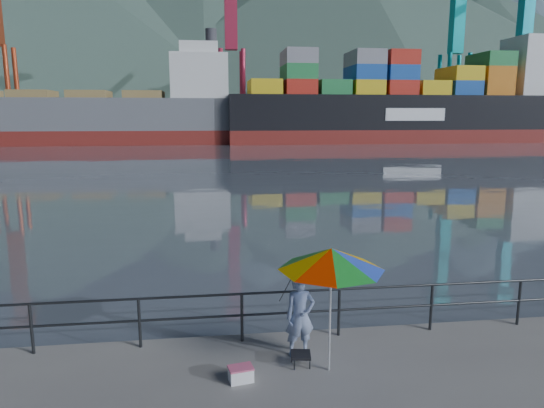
# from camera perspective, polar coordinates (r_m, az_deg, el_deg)

# --- Properties ---
(harbor_water) EXTENTS (500.00, 280.00, 0.00)m
(harbor_water) POSITION_cam_1_polar(r_m,az_deg,el_deg) (137.50, -7.76, 8.53)
(harbor_water) COLOR #525C68
(harbor_water) RESTS_ON ground
(far_dock) EXTENTS (200.00, 40.00, 0.40)m
(far_dock) POSITION_cam_1_polar(r_m,az_deg,el_deg) (100.98, -2.07, 7.93)
(far_dock) COLOR #514F4C
(far_dock) RESTS_ON ground
(guardrail) EXTENTS (22.00, 0.06, 1.03)m
(guardrail) POSITION_cam_1_polar(r_m,az_deg,el_deg) (9.97, -9.46, -13.24)
(guardrail) COLOR #2D3033
(guardrail) RESTS_ON ground
(mountains) EXTENTS (600.00, 332.80, 80.00)m
(mountains) POSITION_cam_1_polar(r_m,az_deg,el_deg) (220.77, 2.73, 18.57)
(mountains) COLOR #385147
(mountains) RESTS_ON ground
(port_cranes) EXTENTS (116.00, 28.00, 38.40)m
(port_cranes) POSITION_cam_1_polar(r_m,az_deg,el_deg) (97.09, 11.43, 17.10)
(port_cranes) COLOR #C3421F
(port_cranes) RESTS_ON ground
(container_stacks) EXTENTS (58.00, 8.40, 7.80)m
(container_stacks) POSITION_cam_1_polar(r_m,az_deg,el_deg) (106.66, 10.55, 9.44)
(container_stacks) COLOR #194CA5
(container_stacks) RESTS_ON ground
(fisherman) EXTENTS (0.62, 0.45, 1.57)m
(fisherman) POSITION_cam_1_polar(r_m,az_deg,el_deg) (9.34, 3.31, -13.02)
(fisherman) COLOR #2B4A7F
(fisherman) RESTS_ON ground
(beach_umbrella) EXTENTS (2.11, 2.11, 2.26)m
(beach_umbrella) POSITION_cam_1_polar(r_m,az_deg,el_deg) (8.41, 7.00, -6.45)
(beach_umbrella) COLOR white
(beach_umbrella) RESTS_ON ground
(folding_stool) EXTENTS (0.41, 0.41, 0.24)m
(folding_stool) POSITION_cam_1_polar(r_m,az_deg,el_deg) (9.27, 3.39, -17.76)
(folding_stool) COLOR black
(folding_stool) RESTS_ON ground
(cooler_bag) EXTENTS (0.44, 0.34, 0.23)m
(cooler_bag) POSITION_cam_1_polar(r_m,az_deg,el_deg) (8.82, -3.69, -19.41)
(cooler_bag) COLOR white
(cooler_bag) RESTS_ON ground
(fishing_rod) EXTENTS (0.02, 1.81, 1.27)m
(fishing_rod) POSITION_cam_1_polar(r_m,az_deg,el_deg) (10.69, 1.61, -14.47)
(fishing_rod) COLOR black
(fishing_rod) RESTS_ON ground
(bulk_carrier) EXTENTS (51.33, 8.88, 14.50)m
(bulk_carrier) POSITION_cam_1_polar(r_m,az_deg,el_deg) (83.30, -18.53, 9.70)
(bulk_carrier) COLOR maroon
(bulk_carrier) RESTS_ON ground
(container_ship) EXTENTS (59.88, 9.98, 18.10)m
(container_ship) POSITION_cam_1_polar(r_m,az_deg,el_deg) (88.02, 16.22, 10.95)
(container_ship) COLOR maroon
(container_ship) RESTS_ON ground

